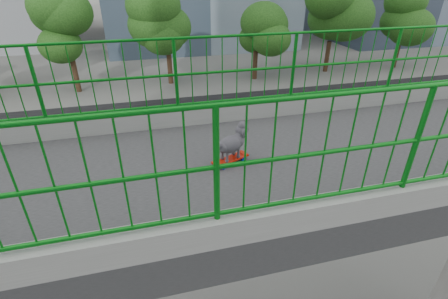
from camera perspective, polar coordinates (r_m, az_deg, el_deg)
road at (r=19.13m, az=-16.90°, el=-1.39°), size 18.00×90.00×0.02m
footbridge at (r=5.68m, az=-26.28°, el=-20.96°), size 3.00×24.00×7.00m
railing at (r=4.46m, az=-31.82°, el=-3.66°), size 3.00×24.00×1.42m
street_trees at (r=30.03m, az=-15.86°, el=19.27°), size 5.30×60.40×7.26m
skateboard at (r=4.38m, az=1.12°, el=-1.78°), size 0.35×0.55×0.07m
poodle at (r=4.28m, az=1.45°, el=1.28°), size 0.34×0.50×0.44m
car_2 at (r=18.36m, az=-5.77°, el=0.84°), size 2.22×4.80×1.34m
car_3 at (r=23.28m, az=12.24°, el=6.97°), size 2.24×5.52×1.60m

